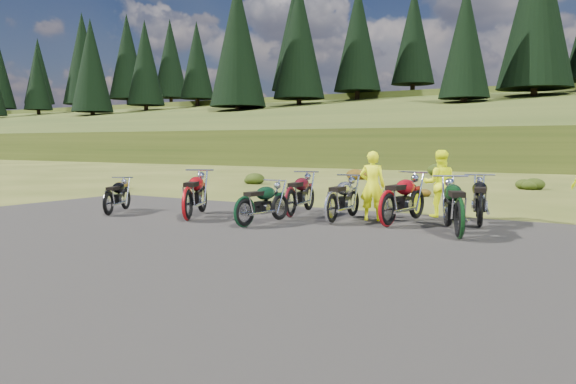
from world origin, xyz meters
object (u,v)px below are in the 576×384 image
Objects in this scene: person_middle at (372,187)px; motorcycle_7 at (459,241)px; motorcycle_3 at (331,225)px; motorcycle_0 at (109,217)px.

motorcycle_7 is at bearing 135.39° from person_middle.
motorcycle_3 is 0.93× the size of motorcycle_7.
motorcycle_3 is at bearing 51.08° from person_middle.
motorcycle_3 is 1.27× the size of person_middle.
motorcycle_3 is at bearing 56.38° from motorcycle_7.
motorcycle_0 is at bearing 101.54° from motorcycle_3.
person_middle is (-2.52, 1.64, 0.85)m from motorcycle_7.
motorcycle_7 is (3.08, -0.56, 0.00)m from motorcycle_3.
motorcycle_0 is 0.80× the size of motorcycle_7.
person_middle is at bearing -31.49° from motorcycle_3.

